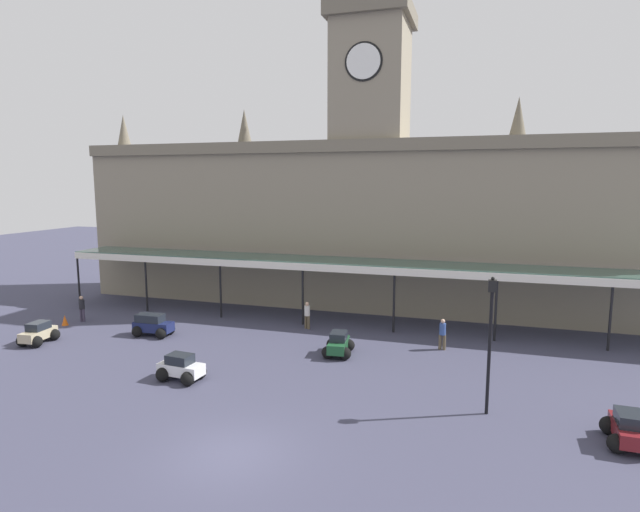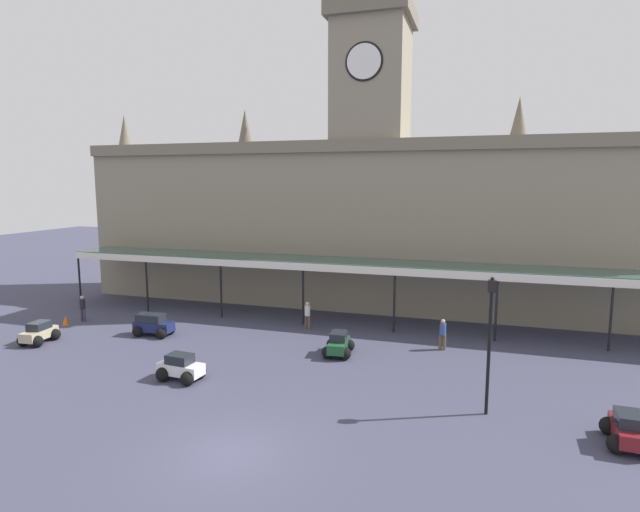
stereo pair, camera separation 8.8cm
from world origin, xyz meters
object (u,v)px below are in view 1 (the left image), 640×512
object	(u,v)px
car_navy_estate	(153,326)
car_white_sedan	(181,369)
car_maroon_sedan	(628,431)
car_green_sedan	(339,345)
pedestrian_crossing_forecourt	(82,308)
pedestrian_beside_cars	(307,314)
victorian_lamppost	(490,331)
car_beige_sedan	(38,334)
pedestrian_near_entrance	(442,333)
traffic_cone	(65,320)

from	to	relation	value
car_navy_estate	car_white_sedan	distance (m)	7.61
car_maroon_sedan	car_green_sedan	xyz separation A→B (m)	(-11.79, 6.02, 0.00)
car_white_sedan	pedestrian_crossing_forecourt	distance (m)	13.32
car_navy_estate	pedestrian_beside_cars	xyz separation A→B (m)	(8.12, 4.00, 0.34)
victorian_lamppost	pedestrian_beside_cars	bearing A→B (deg)	139.09
pedestrian_crossing_forecourt	victorian_lamppost	xyz separation A→B (m)	(24.62, -6.24, 2.40)
car_beige_sedan	pedestrian_near_entrance	world-z (taller)	pedestrian_near_entrance
pedestrian_crossing_forecourt	traffic_cone	bearing A→B (deg)	-110.16
car_navy_estate	traffic_cone	size ratio (longest dim) A/B	3.59
car_navy_estate	car_white_sedan	xyz separation A→B (m)	(5.31, -5.44, -0.06)
car_maroon_sedan	pedestrian_near_entrance	bearing A→B (deg)	128.52
car_white_sedan	pedestrian_beside_cars	size ratio (longest dim) A/B	1.27
car_navy_estate	car_maroon_sedan	bearing A→B (deg)	-14.73
victorian_lamppost	car_white_sedan	bearing A→B (deg)	-177.83
car_white_sedan	pedestrian_beside_cars	distance (m)	9.86
car_green_sedan	traffic_cone	bearing A→B (deg)	179.18
car_beige_sedan	pedestrian_beside_cars	size ratio (longest dim) A/B	1.27
car_maroon_sedan	pedestrian_beside_cars	size ratio (longest dim) A/B	1.24
car_maroon_sedan	pedestrian_beside_cars	world-z (taller)	pedestrian_beside_cars
car_navy_estate	car_green_sedan	xyz separation A→B (m)	(11.20, -0.03, -0.06)
pedestrian_near_entrance	car_green_sedan	bearing A→B (deg)	-154.30
car_beige_sedan	car_green_sedan	world-z (taller)	same
car_white_sedan	car_maroon_sedan	world-z (taller)	same
car_green_sedan	pedestrian_near_entrance	world-z (taller)	pedestrian_near_entrance
pedestrian_crossing_forecourt	car_navy_estate	bearing A→B (deg)	-11.82
car_maroon_sedan	pedestrian_beside_cars	distance (m)	17.95
pedestrian_crossing_forecourt	pedestrian_beside_cars	world-z (taller)	same
car_maroon_sedan	car_beige_sedan	bearing A→B (deg)	174.06
car_beige_sedan	car_white_sedan	world-z (taller)	same
car_maroon_sedan	victorian_lamppost	world-z (taller)	victorian_lamppost
car_beige_sedan	car_maroon_sedan	distance (m)	28.33
pedestrian_beside_cars	car_navy_estate	bearing A→B (deg)	-153.77
car_beige_sedan	pedestrian_crossing_forecourt	world-z (taller)	pedestrian_crossing_forecourt
car_beige_sedan	traffic_cone	xyz separation A→B (m)	(-1.37, 3.34, -0.18)
car_navy_estate	pedestrian_crossing_forecourt	bearing A→B (deg)	168.18
car_beige_sedan	car_white_sedan	size ratio (longest dim) A/B	1.00
car_navy_estate	pedestrian_crossing_forecourt	distance (m)	6.31
car_navy_estate	traffic_cone	xyz separation A→B (m)	(-6.56, 0.23, -0.25)
victorian_lamppost	car_maroon_sedan	bearing A→B (deg)	-13.60
car_white_sedan	pedestrian_beside_cars	world-z (taller)	pedestrian_beside_cars
car_beige_sedan	traffic_cone	world-z (taller)	car_beige_sedan
car_white_sedan	traffic_cone	size ratio (longest dim) A/B	3.32
car_white_sedan	car_maroon_sedan	size ratio (longest dim) A/B	1.02
car_green_sedan	pedestrian_beside_cars	xyz separation A→B (m)	(-3.07, 4.03, 0.41)
pedestrian_beside_cars	pedestrian_near_entrance	bearing A→B (deg)	-11.08
car_navy_estate	car_beige_sedan	size ratio (longest dim) A/B	1.08
victorian_lamppost	traffic_cone	bearing A→B (deg)	168.32
car_beige_sedan	car_white_sedan	xyz separation A→B (m)	(10.50, -2.33, 0.00)
car_navy_estate	pedestrian_crossing_forecourt	world-z (taller)	pedestrian_crossing_forecourt
car_maroon_sedan	traffic_cone	size ratio (longest dim) A/B	3.26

